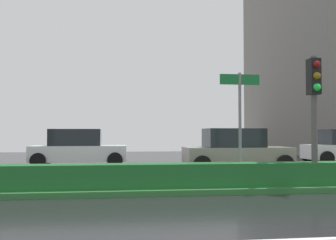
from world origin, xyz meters
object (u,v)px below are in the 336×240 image
at_px(car_in_traffic_second, 78,148).
at_px(street_name_sign, 240,112).
at_px(traffic_signal_median_right, 314,96).
at_px(car_in_traffic_third, 236,150).

bearing_deg(car_in_traffic_second, street_name_sign, -58.93).
xyz_separation_m(traffic_signal_median_right, car_in_traffic_second, (-6.94, 8.78, -1.68)).
height_order(car_in_traffic_second, car_in_traffic_third, same).
relative_size(traffic_signal_median_right, car_in_traffic_third, 0.80).
relative_size(traffic_signal_median_right, street_name_sign, 1.14).
distance_m(street_name_sign, car_in_traffic_second, 9.83).
relative_size(car_in_traffic_second, car_in_traffic_third, 1.00).
bearing_deg(car_in_traffic_third, street_name_sign, -106.16).
bearing_deg(car_in_traffic_second, car_in_traffic_third, -24.03).
xyz_separation_m(car_in_traffic_second, car_in_traffic_third, (6.60, -2.94, 0.00)).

